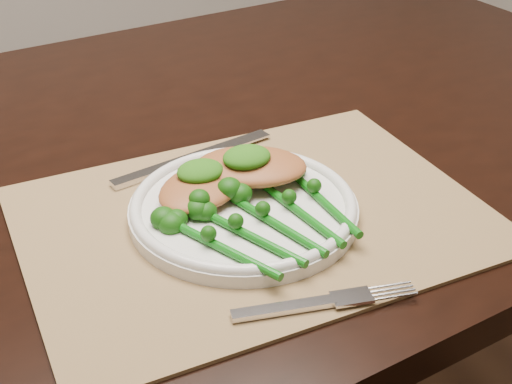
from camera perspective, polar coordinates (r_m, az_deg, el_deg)
name	(u,v)px	position (r m, az deg, el deg)	size (l,w,h in m)	color
dining_table	(190,351)	(1.16, -5.29, -12.58)	(1.69, 1.08, 0.75)	black
placemat	(254,218)	(0.78, -0.17, -2.07)	(0.49, 0.36, 0.00)	olive
dinner_plate	(244,207)	(0.77, -1.01, -1.22)	(0.25, 0.25, 0.02)	white
knife	(179,163)	(0.88, -6.22, 2.33)	(0.22, 0.06, 0.01)	silver
fork	(337,300)	(0.67, 6.49, -8.57)	(0.18, 0.05, 0.01)	silver
chicken_fillet_left	(202,186)	(0.78, -4.35, 0.45)	(0.12, 0.08, 0.02)	#AD6232
chicken_fillet_right	(251,166)	(0.81, -0.40, 2.08)	(0.13, 0.09, 0.03)	#AD6232
pesto_dollop_left	(200,171)	(0.78, -4.49, 1.68)	(0.05, 0.04, 0.02)	#194F0B
pesto_dollop_right	(247,157)	(0.79, -0.75, 2.81)	(0.06, 0.05, 0.02)	#194F0B
broccolini_bundle	(277,224)	(0.73, 1.66, -2.61)	(0.20, 0.21, 0.04)	#0B5A0D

